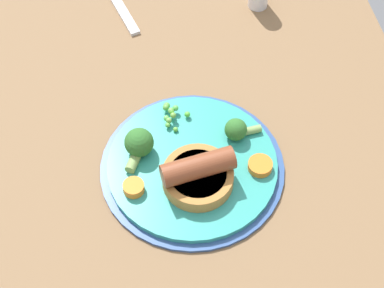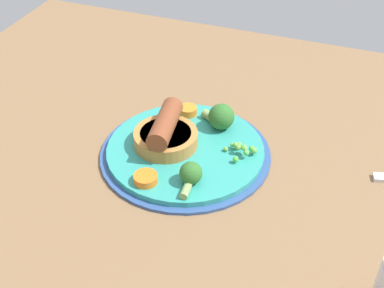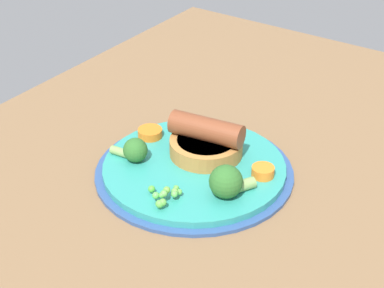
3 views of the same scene
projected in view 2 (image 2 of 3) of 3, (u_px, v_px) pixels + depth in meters
The scene contains 8 objects.
dining_table at pixel (212, 151), 84.72cm from camera, with size 110.00×80.00×3.00cm, color brown.
dinner_plate at pixel (185, 152), 81.18cm from camera, with size 25.93×25.93×1.40cm.
sausage_pudding at pixel (166, 134), 80.15cm from camera, with size 9.73×10.23×5.39cm.
pea_pile at pixel (243, 149), 78.85cm from camera, with size 5.01×3.98×1.74cm.
broccoli_floret_near at pixel (221, 117), 83.72cm from camera, with size 5.89×4.58×4.12cm.
broccoli_floret_far at pixel (190, 175), 73.49cm from camera, with size 3.23×5.47×3.23cm.
carrot_slice_0 at pixel (146, 178), 74.27cm from camera, with size 3.40×3.40×1.15cm, color orange.
carrot_slice_4 at pixel (188, 111), 87.36cm from camera, with size 2.90×2.90×1.30cm, color orange.
Camera 2 is at (-20.29, 63.10, 54.37)cm, focal length 50.00 mm.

